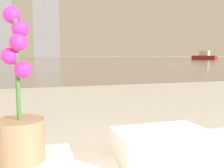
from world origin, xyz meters
TOP-DOWN VIEW (x-y plane):
  - potted_orchid at (-0.63, 0.85)m, footprint 0.14×0.14m
  - towel_stack at (-0.23, 0.76)m, footprint 0.27×0.17m
  - harbor_water at (0.00, 62.00)m, footprint 180.00×110.00m
  - harbor_boat_2 at (30.62, 41.58)m, footprint 3.70×4.68m

SIDE VIEW (x-z plane):
  - harbor_water at x=0.00m, z-range 0.00..0.01m
  - harbor_boat_2 at x=30.62m, z-range -0.24..1.46m
  - towel_stack at x=-0.23m, z-range 0.57..0.65m
  - potted_orchid at x=-0.63m, z-range 0.47..0.90m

